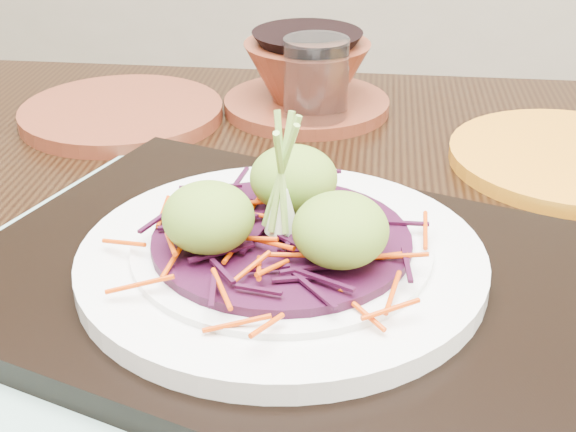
% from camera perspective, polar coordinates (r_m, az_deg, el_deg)
% --- Properties ---
extents(dining_table, '(1.33, 0.94, 0.79)m').
position_cam_1_polar(dining_table, '(0.60, -0.01, -11.93)').
color(dining_table, black).
rests_on(dining_table, ground).
extents(placemat, '(0.52, 0.45, 0.00)m').
position_cam_1_polar(placemat, '(0.51, -0.44, -5.65)').
color(placemat, gray).
rests_on(placemat, dining_table).
extents(serving_tray, '(0.45, 0.38, 0.02)m').
position_cam_1_polar(serving_tray, '(0.50, -0.44, -4.64)').
color(serving_tray, black).
rests_on(serving_tray, placemat).
extents(white_plate, '(0.25, 0.25, 0.02)m').
position_cam_1_polar(white_plate, '(0.49, -0.45, -2.98)').
color(white_plate, silver).
rests_on(white_plate, serving_tray).
extents(cabbage_bed, '(0.16, 0.16, 0.01)m').
position_cam_1_polar(cabbage_bed, '(0.49, -0.45, -1.71)').
color(cabbage_bed, '#330A23').
rests_on(cabbage_bed, white_plate).
extents(carrot_julienne, '(0.19, 0.19, 0.01)m').
position_cam_1_polar(carrot_julienne, '(0.48, -0.46, -0.91)').
color(carrot_julienne, '#C33803').
rests_on(carrot_julienne, cabbage_bed).
extents(guacamole_scoops, '(0.14, 0.12, 0.04)m').
position_cam_1_polar(guacamole_scoops, '(0.48, -0.48, 0.59)').
color(guacamole_scoops, olive).
rests_on(guacamole_scoops, cabbage_bed).
extents(scallion_garnish, '(0.06, 0.06, 0.09)m').
position_cam_1_polar(scallion_garnish, '(0.47, -0.47, 2.70)').
color(scallion_garnish, '#80AE45').
rests_on(scallion_garnish, cabbage_bed).
extents(terracotta_side_plate, '(0.27, 0.27, 0.01)m').
position_cam_1_polar(terracotta_side_plate, '(0.80, -11.73, 7.20)').
color(terracotta_side_plate, '#602716').
rests_on(terracotta_side_plate, dining_table).
extents(water_glass, '(0.08, 0.08, 0.09)m').
position_cam_1_polar(water_glass, '(0.75, 1.99, 9.33)').
color(water_glass, white).
rests_on(water_glass, dining_table).
extents(terracotta_bowl_set, '(0.20, 0.20, 0.07)m').
position_cam_1_polar(terracotta_bowl_set, '(0.80, 1.35, 9.59)').
color(terracotta_bowl_set, '#602716').
rests_on(terracotta_bowl_set, dining_table).
extents(yellow_plate, '(0.21, 0.21, 0.01)m').
position_cam_1_polar(yellow_plate, '(0.73, 19.55, 3.87)').
color(yellow_plate, orange).
rests_on(yellow_plate, dining_table).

